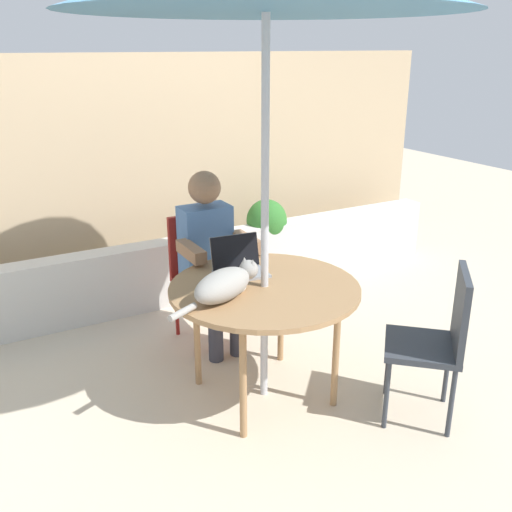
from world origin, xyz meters
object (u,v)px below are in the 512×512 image
at_px(cat, 226,284).
at_px(laptop, 238,262).
at_px(person_seated, 210,251).
at_px(patio_table, 264,294).
at_px(chair_occupied, 201,267).
at_px(potted_plant_near_fence, 267,233).
at_px(chair_empty, 439,334).

bearing_deg(cat, laptop, 52.73).
bearing_deg(person_seated, laptop, -93.92).
distance_m(patio_table, cat, 0.31).
xyz_separation_m(chair_occupied, potted_plant_near_fence, (0.95, 0.71, -0.09)).
bearing_deg(cat, chair_occupied, 74.02).
distance_m(patio_table, chair_empty, 0.99).
distance_m(chair_occupied, cat, 1.02).
height_order(patio_table, cat, cat).
relative_size(patio_table, person_seated, 0.89).
relative_size(chair_empty, cat, 1.44).
bearing_deg(patio_table, person_seated, 90.00).
bearing_deg(chair_occupied, patio_table, -90.00).
xyz_separation_m(patio_table, chair_occupied, (0.00, 0.90, -0.13)).
distance_m(patio_table, laptop, 0.29).
bearing_deg(cat, patio_table, 9.82).
relative_size(chair_occupied, chair_empty, 1.00).
distance_m(laptop, cat, 0.39).
bearing_deg(laptop, patio_table, -83.06).
bearing_deg(cat, person_seated, 71.01).
bearing_deg(patio_table, laptop, 96.94).
height_order(chair_occupied, chair_empty, same).
bearing_deg(potted_plant_near_fence, chair_empty, -95.60).
relative_size(patio_table, chair_empty, 1.23).
distance_m(patio_table, person_seated, 0.74).
bearing_deg(laptop, person_seated, 86.08).
height_order(chair_occupied, cat, chair_occupied).
relative_size(person_seated, laptop, 3.80).
bearing_deg(potted_plant_near_fence, person_seated, -137.64).
height_order(laptop, cat, laptop).
bearing_deg(patio_table, cat, -170.18).
distance_m(chair_occupied, potted_plant_near_fence, 1.18).
distance_m(chair_empty, person_seated, 1.59).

